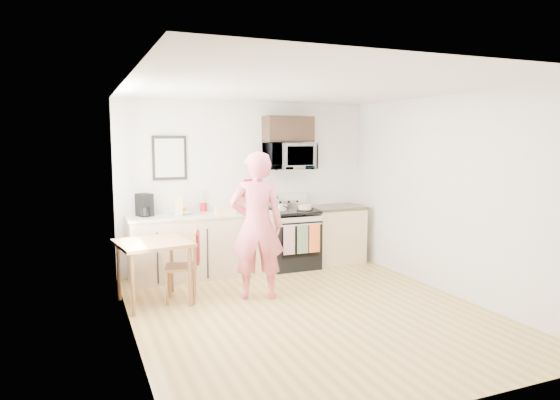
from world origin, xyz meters
name	(u,v)px	position (x,y,z in m)	size (l,w,h in m)	color
floor	(310,311)	(0.00, 0.00, 0.00)	(4.60, 4.60, 0.00)	#A17C3E
back_wall	(247,185)	(0.00, 2.30, 1.30)	(4.00, 0.04, 2.60)	white
front_wall	(450,239)	(0.00, -2.30, 1.30)	(4.00, 0.04, 2.60)	white
left_wall	(130,212)	(-2.00, 0.00, 1.30)	(0.04, 4.60, 2.60)	white
right_wall	(449,195)	(2.00, 0.00, 1.30)	(0.04, 4.60, 2.60)	white
ceiling	(312,87)	(0.00, 0.00, 2.60)	(4.00, 4.60, 0.04)	white
window	(126,181)	(-1.96, 0.80, 1.55)	(0.06, 1.40, 1.50)	white
cabinet_left	(202,246)	(-0.80, 2.00, 0.45)	(2.10, 0.60, 0.90)	#D3AE87
countertop_left	(202,215)	(-0.80, 2.00, 0.92)	(2.14, 0.64, 0.04)	beige
cabinet_right	(335,235)	(1.43, 2.00, 0.45)	(0.84, 0.60, 0.90)	#D3AE87
countertop_right	(336,207)	(1.43, 2.00, 0.92)	(0.88, 0.64, 0.04)	black
range	(292,240)	(0.63, 1.98, 0.44)	(0.76, 0.70, 1.16)	black
microwave	(289,156)	(0.63, 2.08, 1.76)	(0.76, 0.51, 0.42)	silver
upper_cabinet	(288,129)	(0.63, 2.12, 2.18)	(0.76, 0.35, 0.40)	black
wall_art	(169,158)	(-1.20, 2.28, 1.75)	(0.50, 0.04, 0.65)	black
wall_trivet	(250,185)	(0.05, 2.28, 1.30)	(0.20, 0.02, 0.20)	#A40E18
person	(257,226)	(-0.40, 0.73, 0.94)	(0.68, 0.45, 1.87)	#CE3851
dining_table	(153,248)	(-1.65, 1.02, 0.69)	(0.83, 0.83, 0.78)	brown
chair	(191,256)	(-1.20, 0.94, 0.58)	(0.50, 0.46, 0.90)	brown
knife_block	(240,204)	(-0.18, 2.09, 1.05)	(0.10, 0.13, 0.21)	brown
utensil_crock	(203,203)	(-0.72, 2.22, 1.07)	(0.11, 0.11, 0.32)	#A40E18
fruit_bowl	(184,211)	(-1.05, 2.04, 0.98)	(0.29, 0.29, 0.11)	silver
milk_carton	(178,205)	(-1.15, 1.96, 1.08)	(0.11, 0.11, 0.28)	tan
coffee_maker	(145,206)	(-1.60, 2.06, 1.09)	(0.25, 0.29, 0.32)	black
bread_bag	(225,211)	(-0.50, 1.80, 0.99)	(0.30, 0.14, 0.11)	tan
cake	(305,208)	(0.80, 1.85, 0.96)	(0.25, 0.25, 0.08)	black
kettle	(274,202)	(0.41, 2.20, 1.02)	(0.18, 0.18, 0.23)	silver
pot	(281,208)	(0.42, 1.91, 0.97)	(0.19, 0.32, 0.09)	silver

